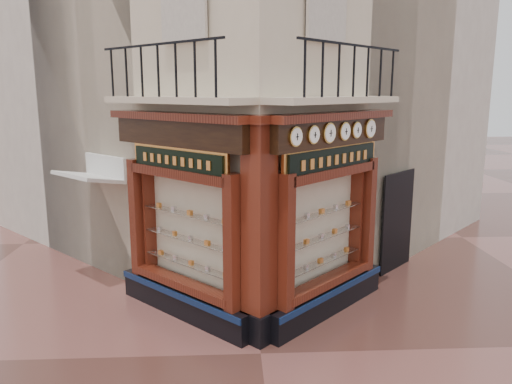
{
  "coord_description": "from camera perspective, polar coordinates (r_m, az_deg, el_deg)",
  "views": [
    {
      "loc": [
        -0.47,
        -7.71,
        4.35
      ],
      "look_at": [
        0.02,
        2.0,
        2.39
      ],
      "focal_mm": 35.0,
      "sensor_mm": 36.0,
      "label": 1
    }
  ],
  "objects": [
    {
      "name": "corner_pilaster",
      "position": [
        8.57,
        0.37,
        -4.89
      ],
      "size": [
        0.85,
        0.85,
        3.98
      ],
      "rotation": [
        0.0,
        0.0,
        0.79
      ],
      "color": "black",
      "rests_on": "ground"
    },
    {
      "name": "ground",
      "position": [
        8.87,
        0.55,
        -17.98
      ],
      "size": [
        80.0,
        80.0,
        0.0
      ],
      "primitive_type": "plane",
      "color": "#4B2A23",
      "rests_on": "ground"
    },
    {
      "name": "signboard_right",
      "position": [
        9.51,
        8.87,
        3.71
      ],
      "size": [
        2.17,
        2.17,
        0.58
      ],
      "rotation": [
        0.0,
        0.0,
        0.79
      ],
      "color": "#E79644",
      "rests_on": "ground"
    },
    {
      "name": "clock_d",
      "position": [
        9.54,
        10.11,
        6.84
      ],
      "size": [
        0.28,
        0.28,
        0.35
      ],
      "rotation": [
        0.0,
        0.0,
        0.79
      ],
      "color": "gold",
      "rests_on": "ground"
    },
    {
      "name": "clock_f",
      "position": [
        10.35,
        12.92,
        7.07
      ],
      "size": [
        0.31,
        0.31,
        0.38
      ],
      "rotation": [
        0.0,
        0.0,
        0.79
      ],
      "color": "gold",
      "rests_on": "ground"
    },
    {
      "name": "shopfront_right",
      "position": [
        9.76,
        8.29,
        -2.79
      ],
      "size": [
        2.86,
        2.86,
        3.98
      ],
      "rotation": [
        0.0,
        0.0,
        0.79
      ],
      "color": "black",
      "rests_on": "ground"
    },
    {
      "name": "clock_e",
      "position": [
        9.9,
        11.42,
        6.95
      ],
      "size": [
        0.26,
        0.26,
        0.32
      ],
      "rotation": [
        0.0,
        0.0,
        0.79
      ],
      "color": "gold",
      "rests_on": "ground"
    },
    {
      "name": "balcony",
      "position": [
        9.21,
        0.03,
        10.57
      ],
      "size": [
        5.94,
        2.97,
        1.03
      ],
      "color": "beige",
      "rests_on": "ground"
    },
    {
      "name": "awning",
      "position": [
        12.41,
        -17.9,
        -9.69
      ],
      "size": [
        1.81,
        1.81,
        0.26
      ],
      "primitive_type": null,
      "rotation": [
        0.19,
        0.0,
        2.36
      ],
      "color": "silver",
      "rests_on": "ground"
    },
    {
      "name": "signboard_left",
      "position": [
        9.36,
        -8.96,
        3.59
      ],
      "size": [
        1.92,
        1.92,
        0.51
      ],
      "rotation": [
        0.0,
        0.0,
        2.36
      ],
      "color": "#E79644",
      "rests_on": "ground"
    },
    {
      "name": "clock_c",
      "position": [
        9.11,
        8.38,
        6.68
      ],
      "size": [
        0.3,
        0.3,
        0.37
      ],
      "rotation": [
        0.0,
        0.0,
        0.79
      ],
      "color": "gold",
      "rests_on": "ground"
    },
    {
      "name": "clock_b",
      "position": [
        8.72,
        6.59,
        6.52
      ],
      "size": [
        0.26,
        0.26,
        0.32
      ],
      "rotation": [
        0.0,
        0.0,
        0.79
      ],
      "color": "gold",
      "rests_on": "ground"
    },
    {
      "name": "main_building",
      "position": [
        13.97,
        -1.0,
        18.19
      ],
      "size": [
        11.31,
        11.31,
        12.0
      ],
      "primitive_type": "cube",
      "rotation": [
        0.0,
        0.0,
        0.79
      ],
      "color": "beige",
      "rests_on": "ground"
    },
    {
      "name": "shopfront_left",
      "position": [
        9.62,
        -8.4,
        -3.0
      ],
      "size": [
        2.86,
        2.86,
        3.98
      ],
      "rotation": [
        0.0,
        0.0,
        2.36
      ],
      "color": "black",
      "rests_on": "ground"
    },
    {
      "name": "clock_a",
      "position": [
        8.31,
        4.56,
        6.32
      ],
      "size": [
        0.27,
        0.27,
        0.33
      ],
      "rotation": [
        0.0,
        0.0,
        0.79
      ],
      "color": "gold",
      "rests_on": "ground"
    },
    {
      "name": "neighbour_left",
      "position": [
        16.5,
        -10.23,
        15.23
      ],
      "size": [
        11.31,
        11.31,
        11.0
      ],
      "primitive_type": "cube",
      "rotation": [
        0.0,
        0.0,
        0.79
      ],
      "color": "beige",
      "rests_on": "ground"
    },
    {
      "name": "neighbour_right",
      "position": [
        16.65,
        7.57,
        15.28
      ],
      "size": [
        11.31,
        11.31,
        11.0
      ],
      "primitive_type": "cube",
      "rotation": [
        0.0,
        0.0,
        0.79
      ],
      "color": "beige",
      "rests_on": "ground"
    }
  ]
}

